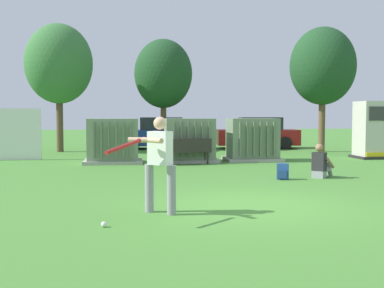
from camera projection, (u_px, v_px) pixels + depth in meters
The scene contains 15 objects.
ground_plane at pixel (251, 205), 9.65m from camera, with size 96.00×96.00×0.00m, color #478433.
transformer_west at pixel (113, 141), 17.99m from camera, with size 2.10×1.70×1.62m.
transformer_mid_west at pixel (189, 141), 18.46m from camera, with size 2.10×1.70×1.62m.
transformer_mid_east at pixel (252, 140), 18.86m from camera, with size 2.10×1.70×1.62m.
generator_enclosure at pixel (375, 130), 19.91m from camera, with size 1.60×1.40×2.30m.
park_bench at pixel (187, 149), 17.42m from camera, with size 1.84×0.78×0.92m.
batter at pixel (158, 160), 8.78m from camera, with size 1.20×1.42×1.74m.
sports_ball at pixel (104, 224), 7.79m from camera, with size 0.09×0.09×0.09m, color white.
seated_spectator at pixel (321, 164), 13.84m from camera, with size 0.75×0.73×0.96m.
backpack at pixel (283, 172), 13.45m from camera, with size 0.37×0.33×0.44m.
tree_left at pixel (59, 64), 23.11m from camera, with size 3.15×3.15×6.01m.
tree_center_left at pixel (163, 74), 24.56m from camera, with size 2.88×2.88×5.51m.
tree_center_right at pixel (323, 66), 23.13m from camera, with size 3.07×3.07×5.86m.
parked_car_leftmost at pixel (160, 134), 25.34m from camera, with size 4.37×2.30×1.62m.
parked_car_left_of_center at pixel (258, 134), 25.74m from camera, with size 4.34×2.21×1.62m.
Camera 1 is at (-2.33, -9.34, 1.79)m, focal length 46.16 mm.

